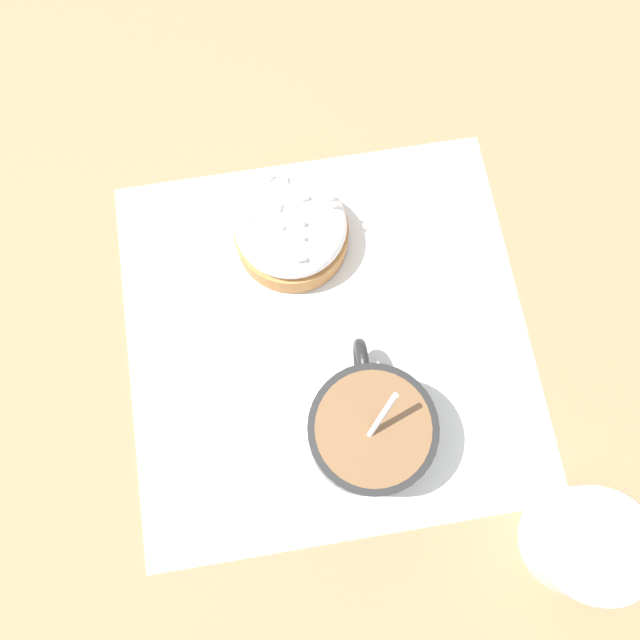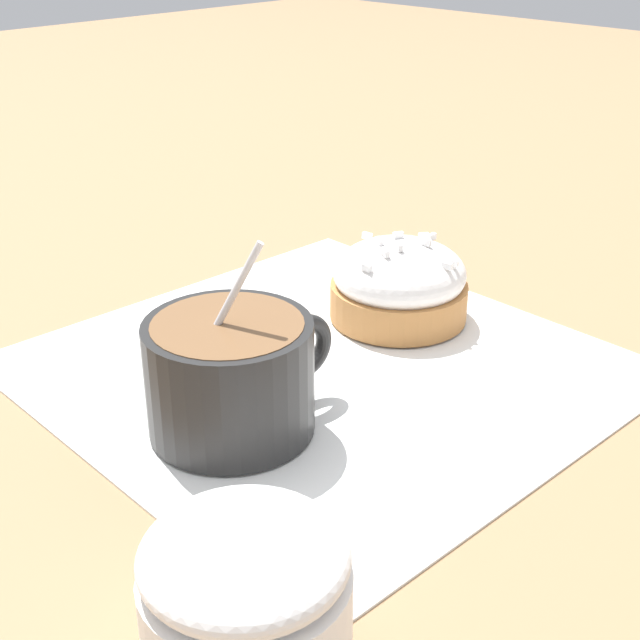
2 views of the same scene
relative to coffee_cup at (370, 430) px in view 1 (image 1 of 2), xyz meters
The scene contains 5 objects.
ground_plane 0.09m from the coffee_cup, behind, with size 3.00×3.00×0.00m, color #93704C.
paper_napkin 0.09m from the coffee_cup, behind, with size 0.33×0.33×0.00m.
coffee_cup is the anchor object (origin of this frame).
frosted_pastry 0.17m from the coffee_cup, behind, with size 0.09×0.09×0.06m.
sugar_bowl 0.17m from the coffee_cup, 51.76° to the left, with size 0.08×0.08×0.07m.
Camera 1 is at (0.12, -0.03, 0.49)m, focal length 35.00 mm.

